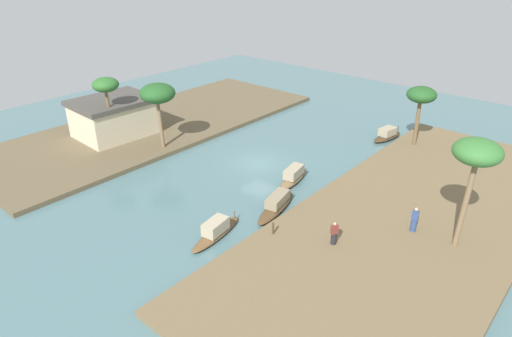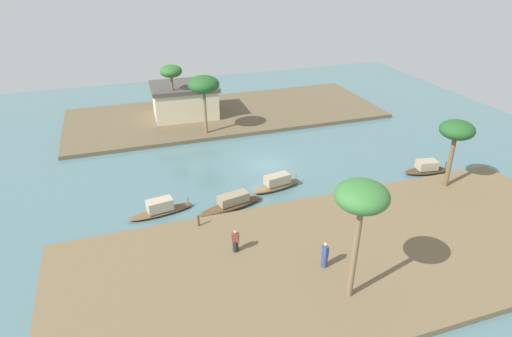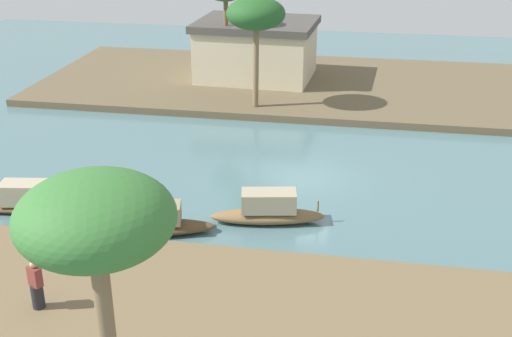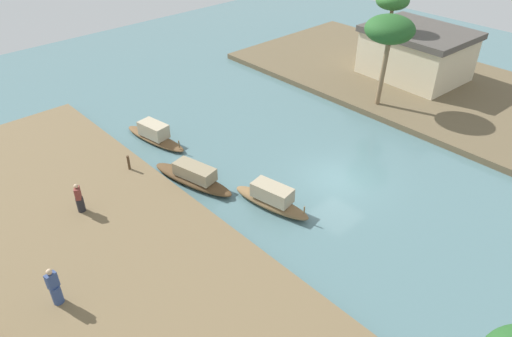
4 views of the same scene
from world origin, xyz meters
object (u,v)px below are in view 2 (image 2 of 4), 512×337
at_px(sampan_with_red_awning, 232,203).
at_px(palm_tree_right_short, 171,73).
at_px(sampan_downstream_large, 161,209).
at_px(person_by_mooring, 236,242).
at_px(palm_tree_left_near, 362,199).
at_px(person_on_near_bank, 325,257).
at_px(riverside_building, 185,100).
at_px(palm_tree_left_far, 457,131).
at_px(sampan_midstream, 277,184).
at_px(mooring_post, 198,221).
at_px(sampan_near_left_bank, 427,169).
at_px(palm_tree_right_tall, 204,85).

distance_m(sampan_with_red_awning, palm_tree_right_short, 19.47).
relative_size(sampan_downstream_large, person_by_mooring, 3.21).
distance_m(sampan_with_red_awning, palm_tree_left_near, 13.44).
bearing_deg(person_on_near_bank, riverside_building, -5.08).
relative_size(palm_tree_left_far, riverside_building, 0.74).
bearing_deg(palm_tree_left_far, sampan_midstream, 160.92).
relative_size(person_on_near_bank, palm_tree_left_near, 0.24).
bearing_deg(person_on_near_bank, sampan_downstream_large, 30.44).
height_order(sampan_with_red_awning, person_by_mooring, person_by_mooring).
distance_m(sampan_midstream, person_by_mooring, 9.19).
height_order(sampan_midstream, sampan_with_red_awning, sampan_midstream).
bearing_deg(mooring_post, palm_tree_left_far, -2.09).
height_order(sampan_downstream_large, riverside_building, riverside_building).
xyz_separation_m(person_by_mooring, palm_tree_left_far, (18.51, 2.79, 4.02)).
distance_m(palm_tree_left_near, palm_tree_right_short, 30.45).
height_order(sampan_near_left_bank, mooring_post, mooring_post).
distance_m(sampan_midstream, person_on_near_bank, 10.47).
relative_size(sampan_midstream, person_by_mooring, 2.87).
bearing_deg(palm_tree_left_far, sampan_near_left_bank, 80.52).
bearing_deg(sampan_downstream_large, palm_tree_left_far, -18.44).
bearing_deg(sampan_near_left_bank, sampan_downstream_large, -172.94).
distance_m(sampan_downstream_large, palm_tree_right_tall, 16.03).
bearing_deg(palm_tree_left_near, person_on_near_bank, 94.48).
distance_m(mooring_post, palm_tree_left_near, 12.75).
bearing_deg(sampan_downstream_large, riverside_building, 65.27).
bearing_deg(palm_tree_right_short, riverside_building, 51.70).
distance_m(person_on_near_bank, mooring_post, 9.16).
relative_size(sampan_midstream, palm_tree_left_far, 0.80).
bearing_deg(mooring_post, sampan_near_left_bank, 5.96).
relative_size(mooring_post, palm_tree_left_far, 0.15).
relative_size(sampan_near_left_bank, palm_tree_left_near, 0.58).
bearing_deg(sampan_near_left_bank, sampan_with_red_awning, -170.58).
xyz_separation_m(palm_tree_right_tall, riverside_building, (-1.05, 5.91, -3.20)).
bearing_deg(person_by_mooring, sampan_midstream, 81.06).
xyz_separation_m(sampan_downstream_large, person_on_near_bank, (8.48, -9.67, 0.66)).
bearing_deg(person_by_mooring, sampan_near_left_bank, 45.42).
height_order(sampan_downstream_large, palm_tree_left_far, palm_tree_left_far).
bearing_deg(riverside_building, sampan_midstream, -75.68).
bearing_deg(palm_tree_right_tall, sampan_downstream_large, -115.63).
xyz_separation_m(sampan_with_red_awning, riverside_building, (0.35, 20.57, 1.80)).
relative_size(mooring_post, palm_tree_right_tall, 0.14).
bearing_deg(person_on_near_bank, person_by_mooring, 44.94).
xyz_separation_m(person_by_mooring, palm_tree_right_short, (0.17, 24.25, 4.87)).
relative_size(mooring_post, palm_tree_right_short, 0.13).
bearing_deg(sampan_downstream_large, sampan_midstream, -4.54).
relative_size(sampan_with_red_awning, mooring_post, 6.40).
height_order(sampan_midstream, palm_tree_left_near, palm_tree_left_near).
bearing_deg(person_on_near_bank, palm_tree_left_near, 173.69).
distance_m(sampan_downstream_large, riverside_building, 20.50).
xyz_separation_m(sampan_with_red_awning, palm_tree_right_short, (-1.17, 18.64, 5.51)).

